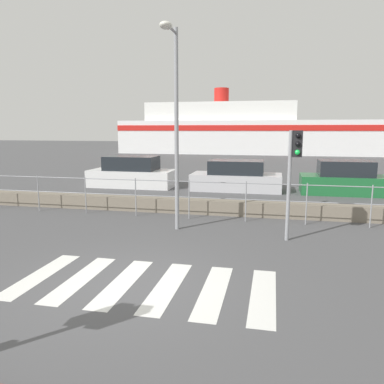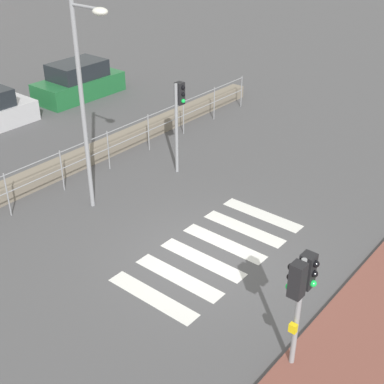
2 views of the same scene
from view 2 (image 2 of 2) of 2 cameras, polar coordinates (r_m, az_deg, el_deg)
ground_plane at (r=13.32m, az=1.41°, el=-7.01°), size 160.00×160.00×0.00m
sidewalk_brick at (r=11.82m, az=17.75°, el=-13.93°), size 24.00×1.80×0.12m
crosswalk at (r=13.54m, az=2.31°, el=-6.33°), size 4.95×2.40×0.01m
seawall at (r=17.19m, az=-15.36°, el=1.82°), size 20.81×0.55×0.50m
harbor_fence at (r=16.28m, az=-13.78°, el=2.84°), size 18.77×0.04×1.32m
traffic_light_near at (r=9.56m, az=11.55°, el=-9.74°), size 0.58×0.41×2.52m
traffic_light_far at (r=16.51m, az=-1.43°, el=8.97°), size 0.34×0.32×2.93m
streetlamp at (r=14.05m, az=-11.18°, el=10.93°), size 0.32×1.26×5.72m
parked_car_green at (r=24.34m, az=-11.99°, el=11.41°), size 3.91×1.78×1.54m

